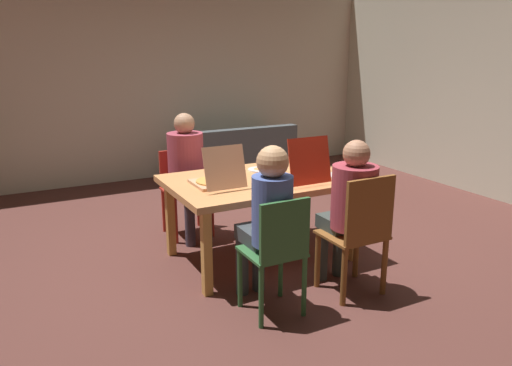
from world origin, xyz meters
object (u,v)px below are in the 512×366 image
(person_2, at_px, (350,202))
(plate_1, at_px, (260,169))
(drinking_glass_2, at_px, (213,166))
(plate_2, at_px, (340,175))
(chair_2, at_px, (359,232))
(person_1, at_px, (187,165))
(dining_table, at_px, (261,186))
(person_0, at_px, (267,215))
(couch, at_px, (236,158))
(plate_0, at_px, (304,168))
(chair_0, at_px, (278,250))
(pizza_box_1, at_px, (216,180))
(drinking_glass_0, at_px, (235,166))
(drinking_glass_1, at_px, (323,161))
(chair_1, at_px, (184,187))
(pizza_box_0, at_px, (297,174))

(person_2, distance_m, plate_1, 1.13)
(drinking_glass_2, bearing_deg, plate_2, -36.60)
(chair_2, distance_m, drinking_glass_2, 1.57)
(person_1, bearing_deg, dining_table, -64.46)
(person_0, bearing_deg, couch, 67.95)
(person_2, height_order, plate_0, person_2)
(plate_0, bearing_deg, plate_2, -73.14)
(dining_table, xyz_separation_m, drinking_glass_2, (-0.28, 0.43, 0.13))
(chair_0, bearing_deg, drinking_glass_2, 85.49)
(dining_table, distance_m, person_1, 0.92)
(chair_0, relative_size, plate_1, 3.97)
(person_0, relative_size, pizza_box_1, 2.75)
(plate_0, height_order, drinking_glass_0, drinking_glass_0)
(person_1, bearing_deg, person_2, -66.94)
(chair_0, distance_m, drinking_glass_2, 1.44)
(person_0, xyz_separation_m, couch, (1.46, 3.62, -0.44))
(person_2, distance_m, plate_0, 1.01)
(person_1, relative_size, drinking_glass_1, 10.68)
(chair_1, height_order, plate_1, chair_1)
(person_2, distance_m, drinking_glass_1, 1.05)
(person_1, relative_size, plate_0, 5.50)
(pizza_box_0, bearing_deg, plate_2, -7.13)
(couch, bearing_deg, plate_0, -101.35)
(person_0, distance_m, plate_1, 1.20)
(plate_2, bearing_deg, person_0, -152.41)
(pizza_box_0, relative_size, plate_1, 2.13)
(chair_2, distance_m, plate_2, 0.83)
(dining_table, height_order, pizza_box_1, pizza_box_1)
(couch, bearing_deg, dining_table, -110.99)
(person_2, xyz_separation_m, drinking_glass_2, (-0.60, 1.28, 0.09))
(pizza_box_0, bearing_deg, person_2, -82.43)
(chair_1, relative_size, pizza_box_1, 1.91)
(plate_0, distance_m, plate_2, 0.43)
(drinking_glass_2, bearing_deg, person_1, 105.61)
(person_0, height_order, plate_1, person_0)
(plate_1, distance_m, couch, 2.74)
(chair_2, height_order, drinking_glass_0, chair_2)
(person_1, bearing_deg, drinking_glass_0, -63.60)
(pizza_box_0, bearing_deg, pizza_box_1, 165.93)
(person_1, relative_size, plate_1, 5.57)
(chair_2, xyz_separation_m, drinking_glass_2, (-0.60, 1.41, 0.29))
(person_0, distance_m, couch, 3.93)
(chair_0, bearing_deg, person_0, 90.00)
(drinking_glass_0, distance_m, drinking_glass_1, 0.88)
(plate_1, distance_m, drinking_glass_2, 0.44)
(dining_table, xyz_separation_m, drinking_glass_0, (-0.12, 0.28, 0.14))
(plate_1, xyz_separation_m, drinking_glass_2, (-0.41, 0.17, 0.05))
(pizza_box_0, distance_m, pizza_box_1, 0.71)
(pizza_box_0, bearing_deg, person_0, -136.23)
(person_0, height_order, couch, person_0)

